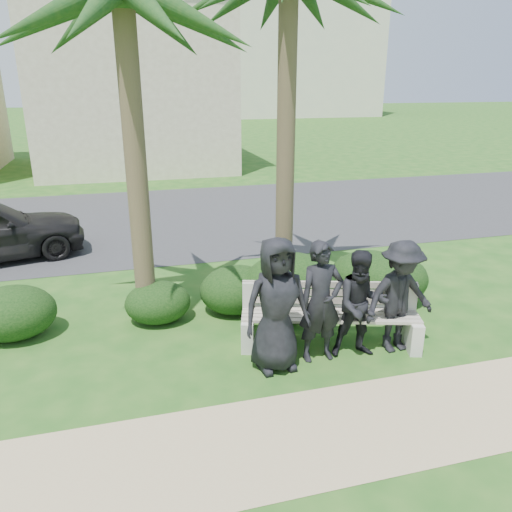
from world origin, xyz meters
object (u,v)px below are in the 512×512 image
Objects in this scene: man_b at (321,302)px; man_d at (400,297)px; man_c at (361,305)px; man_a at (277,305)px; park_bench at (329,320)px.

man_d is (1.17, -0.07, -0.03)m from man_b.
man_b is 1.11× the size of man_c.
man_c is at bearing 174.70° from man_d.
man_b is (0.65, 0.06, -0.06)m from man_a.
man_a is 0.66m from man_b.
man_a is (-0.93, -0.37, 0.52)m from park_bench.
man_a is at bearing -141.40° from park_bench.
park_bench is at bearing 138.40° from man_c.
man_a reaches higher than park_bench.
man_c is at bearing -4.48° from man_a.
man_b is at bearing 0.77° from man_a.
man_d is (1.82, -0.01, -0.10)m from man_a.
man_c is 0.94× the size of man_d.
man_a is 1.11× the size of man_d.
man_b reaches higher than park_bench.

